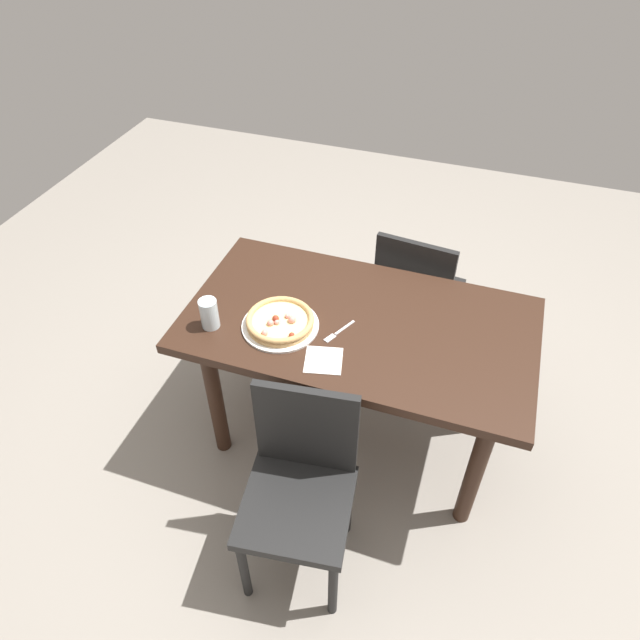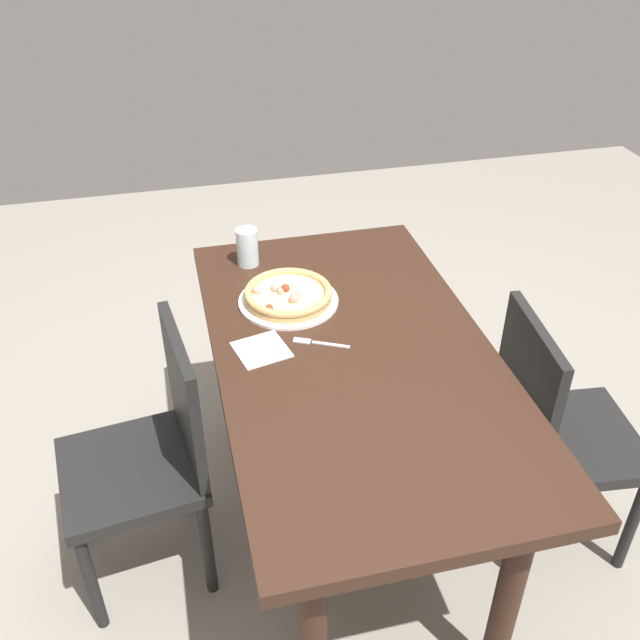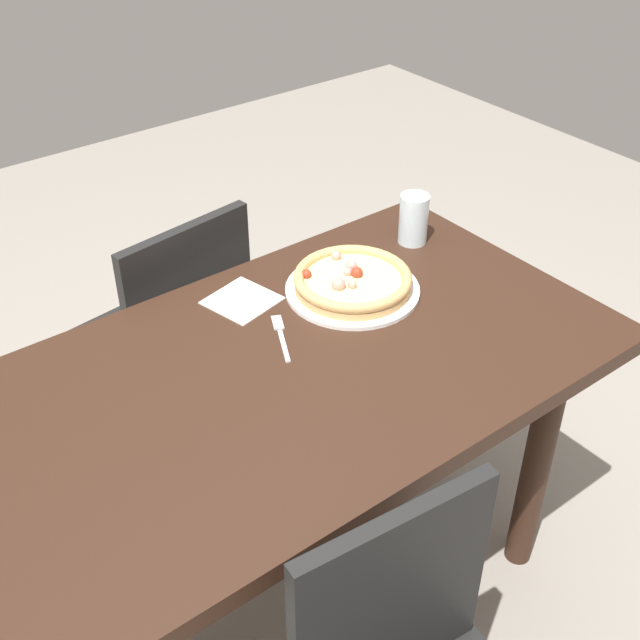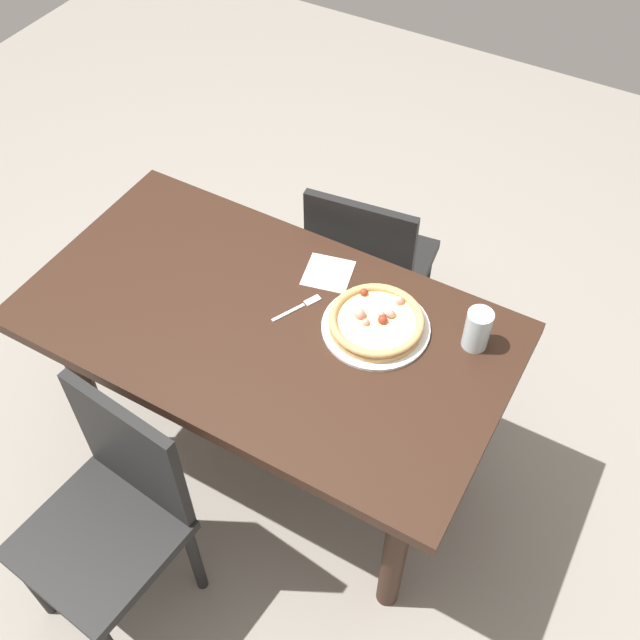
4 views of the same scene
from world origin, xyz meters
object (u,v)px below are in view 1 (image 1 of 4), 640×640
at_px(chair_near, 416,295).
at_px(pizza, 280,321).
at_px(drinking_glass, 209,314).
at_px(plate, 280,325).
at_px(fork, 337,333).
at_px(chair_far, 300,483).
at_px(napkin, 324,360).
at_px(dining_table, 358,341).

bearing_deg(chair_near, pizza, -114.54).
bearing_deg(drinking_glass, plate, -162.25).
bearing_deg(fork, chair_near, -170.10).
xyz_separation_m(chair_far, plate, (0.25, -0.47, 0.31)).
height_order(pizza, drinking_glass, drinking_glass).
bearing_deg(pizza, chair_near, -120.46).
bearing_deg(chair_far, napkin, -92.92).
bearing_deg(fork, chair_far, 28.81).
height_order(chair_near, napkin, chair_near).
relative_size(chair_near, fork, 5.58).
relative_size(chair_far, plate, 2.78).
relative_size(dining_table, chair_far, 1.64).
distance_m(chair_near, fork, 0.79).
xyz_separation_m(chair_near, plate, (0.43, 0.73, 0.31)).
relative_size(dining_table, plate, 4.56).
bearing_deg(pizza, dining_table, -155.41).
height_order(chair_near, pizza, chair_near).
bearing_deg(dining_table, napkin, 75.26).
relative_size(dining_table, pizza, 5.19).
distance_m(dining_table, fork, 0.16).
bearing_deg(drinking_glass, dining_table, -158.69).
distance_m(plate, fork, 0.23).
bearing_deg(plate, dining_table, -155.58).
xyz_separation_m(chair_far, fork, (0.02, -0.51, 0.30)).
height_order(chair_near, plate, chair_near).
xyz_separation_m(drinking_glass, napkin, (-0.49, 0.04, -0.06)).
distance_m(chair_far, drinking_glass, 0.74).
relative_size(plate, napkin, 2.22).
bearing_deg(chair_far, fork, -94.87).
xyz_separation_m(dining_table, chair_far, (0.04, 0.60, -0.19)).
xyz_separation_m(chair_far, drinking_glass, (0.52, -0.39, 0.37)).
relative_size(chair_near, napkin, 6.18).
bearing_deg(pizza, napkin, 151.34).
bearing_deg(plate, drinking_glass, 17.75).
xyz_separation_m(chair_far, pizza, (0.25, -0.47, 0.33)).
relative_size(chair_near, pizza, 3.17).
bearing_deg(dining_table, plate, 24.42).
distance_m(fork, napkin, 0.16).
bearing_deg(chair_far, pizza, -69.39).
relative_size(pizza, fork, 1.76).
bearing_deg(chair_near, plate, -114.59).
bearing_deg(chair_near, napkin, -97.81).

